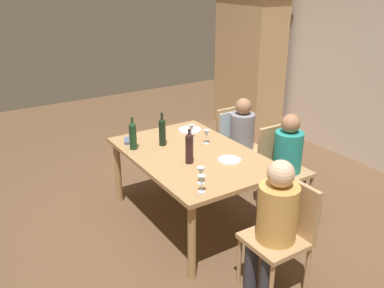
{
  "coord_description": "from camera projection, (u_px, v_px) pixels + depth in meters",
  "views": [
    {
      "loc": [
        3.16,
        -2.0,
        2.39
      ],
      "look_at": [
        0.0,
        0.0,
        0.85
      ],
      "focal_mm": 38.85,
      "sensor_mm": 36.0,
      "label": 1
    }
  ],
  "objects": [
    {
      "name": "wine_bottle_tall_green",
      "position": [
        162.0,
        131.0,
        4.23
      ],
      "size": [
        0.07,
        0.07,
        0.35
      ],
      "color": "black",
      "rests_on": "dining_table"
    },
    {
      "name": "person_man_guest",
      "position": [
        289.0,
        157.0,
        4.28
      ],
      "size": [
        0.33,
        0.29,
        1.1
      ],
      "rotation": [
        0.0,
        0.0,
        -1.57
      ],
      "color": "#33333D",
      "rests_on": "ground_plane"
    },
    {
      "name": "wine_glass_near_right",
      "position": [
        201.0,
        172.0,
        3.46
      ],
      "size": [
        0.07,
        0.07,
        0.15
      ],
      "color": "silver",
      "rests_on": "dining_table"
    },
    {
      "name": "wine_glass_far",
      "position": [
        191.0,
        128.0,
        4.44
      ],
      "size": [
        0.07,
        0.07,
        0.15
      ],
      "color": "silver",
      "rests_on": "dining_table"
    },
    {
      "name": "chair_far_left",
      "position": [
        235.0,
        135.0,
        5.0
      ],
      "size": [
        0.46,
        0.44,
        0.92
      ],
      "rotation": [
        0.0,
        0.0,
        -1.57
      ],
      "color": "tan",
      "rests_on": "ground_plane"
    },
    {
      "name": "rear_room_partition",
      "position": [
        377.0,
        63.0,
        5.22
      ],
      "size": [
        6.4,
        0.12,
        2.7
      ],
      "primitive_type": "cube",
      "color": "beige",
      "rests_on": "ground_plane"
    },
    {
      "name": "handbag",
      "position": [
        308.0,
        216.0,
        4.23
      ],
      "size": [
        0.15,
        0.29,
        0.22
      ],
      "primitive_type": "cube",
      "rotation": [
        0.0,
        0.0,
        -1.44
      ],
      "color": "brown",
      "rests_on": "ground_plane"
    },
    {
      "name": "wine_glass_near_left",
      "position": [
        202.0,
        180.0,
        3.32
      ],
      "size": [
        0.07,
        0.07,
        0.15
      ],
      "color": "silver",
      "rests_on": "dining_table"
    },
    {
      "name": "person_man_bearded",
      "position": [
        243.0,
        136.0,
        4.87
      ],
      "size": [
        0.33,
        0.28,
        1.08
      ],
      "rotation": [
        0.0,
        0.0,
        -1.57
      ],
      "color": "#33333D",
      "rests_on": "ground_plane"
    },
    {
      "name": "wine_bottle_dark_red",
      "position": [
        133.0,
        135.0,
        4.13
      ],
      "size": [
        0.07,
        0.07,
        0.34
      ],
      "color": "#19381E",
      "rests_on": "dining_table"
    },
    {
      "name": "wine_glass_centre",
      "position": [
        206.0,
        134.0,
        4.28
      ],
      "size": [
        0.07,
        0.07,
        0.15
      ],
      "color": "silver",
      "rests_on": "dining_table"
    },
    {
      "name": "chair_far_right",
      "position": [
        281.0,
        163.0,
        4.41
      ],
      "size": [
        0.44,
        0.44,
        0.92
      ],
      "rotation": [
        0.0,
        0.0,
        -1.57
      ],
      "color": "tan",
      "rests_on": "ground_plane"
    },
    {
      "name": "dinner_plate_guest_left",
      "position": [
        190.0,
        130.0,
        4.68
      ],
      "size": [
        0.26,
        0.26,
        0.01
      ],
      "primitive_type": "cylinder",
      "color": "white",
      "rests_on": "dining_table"
    },
    {
      "name": "dining_table",
      "position": [
        192.0,
        161.0,
        4.11
      ],
      "size": [
        1.67,
        1.11,
        0.75
      ],
      "color": "#A87F51",
      "rests_on": "ground_plane"
    },
    {
      "name": "folded_napkin",
      "position": [
        130.0,
        141.0,
        4.36
      ],
      "size": [
        0.19,
        0.17,
        0.03
      ],
      "primitive_type": "cube",
      "rotation": [
        0.0,
        0.0,
        -0.39
      ],
      "color": "#4C5B75",
      "rests_on": "dining_table"
    },
    {
      "name": "ground_plane",
      "position": [
        192.0,
        219.0,
        4.37
      ],
      "size": [
        10.0,
        10.0,
        0.0
      ],
      "primitive_type": "plane",
      "color": "brown"
    },
    {
      "name": "chair_right_end",
      "position": [
        284.0,
        229.0,
        3.26
      ],
      "size": [
        0.44,
        0.44,
        0.92
      ],
      "rotation": [
        0.0,
        0.0,
        3.14
      ],
      "color": "tan",
      "rests_on": "ground_plane"
    },
    {
      "name": "wine_bottle_short_olive",
      "position": [
        189.0,
        147.0,
        3.82
      ],
      "size": [
        0.07,
        0.07,
        0.34
      ],
      "color": "black",
      "rests_on": "dining_table"
    },
    {
      "name": "armoire_cabinet",
      "position": [
        249.0,
        62.0,
        6.61
      ],
      "size": [
        1.18,
        0.62,
        2.18
      ],
      "color": "tan",
      "rests_on": "ground_plane"
    },
    {
      "name": "person_woman_host",
      "position": [
        274.0,
        219.0,
        3.16
      ],
      "size": [
        0.31,
        0.36,
        1.14
      ],
      "rotation": [
        0.0,
        0.0,
        3.14
      ],
      "color": "#33333D",
      "rests_on": "ground_plane"
    },
    {
      "name": "dinner_plate_host",
      "position": [
        230.0,
        160.0,
        3.92
      ],
      "size": [
        0.22,
        0.22,
        0.01
      ],
      "primitive_type": "cylinder",
      "color": "white",
      "rests_on": "dining_table"
    }
  ]
}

